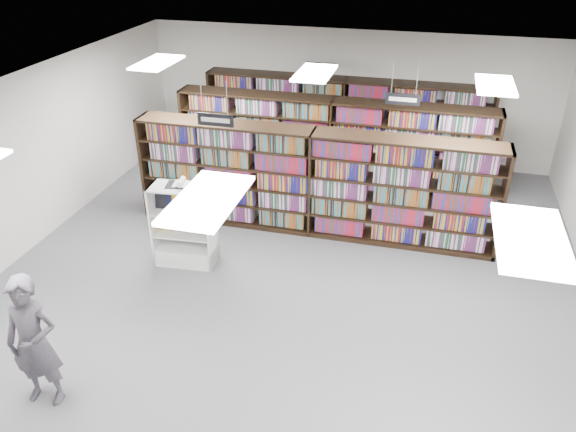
% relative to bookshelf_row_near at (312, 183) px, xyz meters
% --- Properties ---
extents(floor, '(12.00, 12.00, 0.00)m').
position_rel_bookshelf_row_near_xyz_m(floor, '(0.00, -2.00, -1.05)').
color(floor, '#525257').
rests_on(floor, ground).
extents(ceiling, '(10.00, 12.00, 0.10)m').
position_rel_bookshelf_row_near_xyz_m(ceiling, '(0.00, -2.00, 2.15)').
color(ceiling, white).
rests_on(ceiling, wall_back).
extents(wall_back, '(10.00, 0.10, 3.20)m').
position_rel_bookshelf_row_near_xyz_m(wall_back, '(0.00, 4.00, 0.55)').
color(wall_back, silver).
rests_on(wall_back, ground).
extents(wall_left, '(0.10, 12.00, 3.20)m').
position_rel_bookshelf_row_near_xyz_m(wall_left, '(-5.00, -2.00, 0.55)').
color(wall_left, silver).
rests_on(wall_left, ground).
extents(bookshelf_row_near, '(7.00, 0.60, 2.10)m').
position_rel_bookshelf_row_near_xyz_m(bookshelf_row_near, '(0.00, 0.00, 0.00)').
color(bookshelf_row_near, black).
rests_on(bookshelf_row_near, floor).
extents(bookshelf_row_mid, '(7.00, 0.60, 2.10)m').
position_rel_bookshelf_row_near_xyz_m(bookshelf_row_mid, '(0.00, 2.00, 0.00)').
color(bookshelf_row_mid, black).
rests_on(bookshelf_row_mid, floor).
extents(bookshelf_row_far, '(7.00, 0.60, 2.10)m').
position_rel_bookshelf_row_near_xyz_m(bookshelf_row_far, '(0.00, 3.70, 0.00)').
color(bookshelf_row_far, black).
rests_on(bookshelf_row_far, floor).
extents(aisle_sign_left, '(0.65, 0.02, 0.80)m').
position_rel_bookshelf_row_near_xyz_m(aisle_sign_left, '(-1.50, -1.00, 1.48)').
color(aisle_sign_left, '#B2B2B7').
rests_on(aisle_sign_left, ceiling).
extents(aisle_sign_right, '(0.65, 0.02, 0.80)m').
position_rel_bookshelf_row_near_xyz_m(aisle_sign_right, '(1.50, 1.00, 1.48)').
color(aisle_sign_right, '#B2B2B7').
rests_on(aisle_sign_right, ceiling).
extents(aisle_sign_center, '(0.65, 0.02, 0.80)m').
position_rel_bookshelf_row_near_xyz_m(aisle_sign_center, '(-0.50, 3.00, 1.48)').
color(aisle_sign_center, '#B2B2B7').
rests_on(aisle_sign_center, ceiling).
extents(troffer_front_center, '(0.60, 1.20, 0.04)m').
position_rel_bookshelf_row_near_xyz_m(troffer_front_center, '(0.00, -5.00, 2.11)').
color(troffer_front_center, white).
rests_on(troffer_front_center, ceiling).
extents(troffer_front_right, '(0.60, 1.20, 0.04)m').
position_rel_bookshelf_row_near_xyz_m(troffer_front_right, '(3.00, -5.00, 2.11)').
color(troffer_front_right, white).
rests_on(troffer_front_right, ceiling).
extents(troffer_back_left, '(0.60, 1.20, 0.04)m').
position_rel_bookshelf_row_near_xyz_m(troffer_back_left, '(-3.00, 0.00, 2.11)').
color(troffer_back_left, white).
rests_on(troffer_back_left, ceiling).
extents(troffer_back_center, '(0.60, 1.20, 0.04)m').
position_rel_bookshelf_row_near_xyz_m(troffer_back_center, '(0.00, 0.00, 2.11)').
color(troffer_back_center, white).
rests_on(troffer_back_center, ceiling).
extents(troffer_back_right, '(0.60, 1.20, 0.04)m').
position_rel_bookshelf_row_near_xyz_m(troffer_back_right, '(3.00, 0.00, 2.11)').
color(troffer_back_right, white).
rests_on(troffer_back_right, ceiling).
extents(endcap_display, '(1.12, 0.62, 1.52)m').
position_rel_bookshelf_row_near_xyz_m(endcap_display, '(-1.95, -1.65, -0.54)').
color(endcap_display, silver).
rests_on(endcap_display, floor).
extents(open_book, '(0.61, 0.42, 0.13)m').
position_rel_bookshelf_row_near_xyz_m(open_book, '(-1.93, -1.62, 0.50)').
color(open_book, black).
rests_on(open_book, endcap_display).
extents(shopper, '(0.74, 0.53, 1.89)m').
position_rel_bookshelf_row_near_xyz_m(shopper, '(-2.40, -5.18, -0.10)').
color(shopper, '#504B55').
rests_on(shopper, floor).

